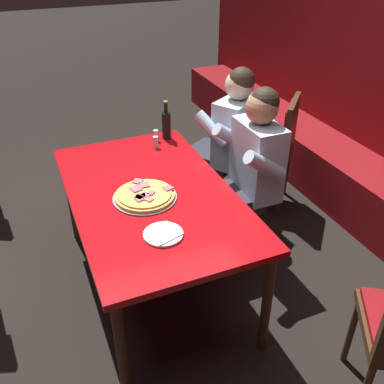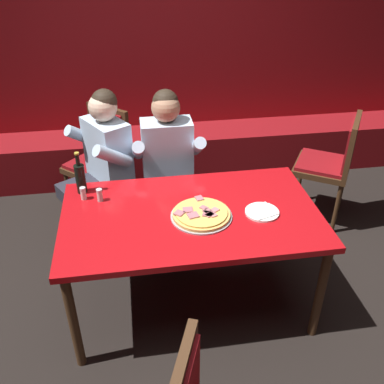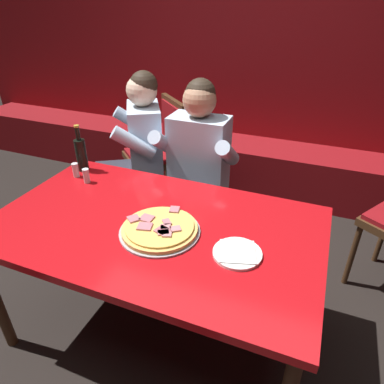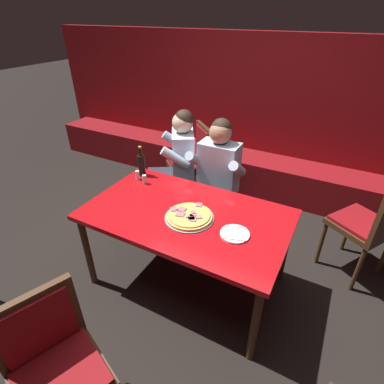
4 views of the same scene
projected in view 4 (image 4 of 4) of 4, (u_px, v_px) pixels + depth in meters
The scene contains 14 objects.
ground_plane at pixel (187, 280), 2.73m from camera, with size 24.00×24.00×0.00m, color black.
booth_wall_panel at pixel (268, 114), 3.87m from camera, with size 6.80×0.16×1.90m, color maroon.
booth_bench at pixel (254, 173), 4.01m from camera, with size 6.46×0.48×0.46m, color maroon.
main_dining_table at pixel (186, 220), 2.38m from camera, with size 1.59×0.94×0.75m.
pizza at pixel (189, 216), 2.27m from camera, with size 0.38×0.38×0.05m.
plate_white_paper at pixel (235, 234), 2.11m from camera, with size 0.21×0.21×0.02m.
beer_bottle at pixel (141, 164), 2.82m from camera, with size 0.07×0.07×0.29m.
shaker_black_pepper at pixel (138, 175), 2.78m from camera, with size 0.04×0.04×0.09m.
shaker_red_pepper_flakes at pixel (145, 180), 2.71m from camera, with size 0.04×0.04×0.09m.
diner_seated_blue_shirt at pixel (215, 178), 2.91m from camera, with size 0.53×0.53×1.27m.
dining_chair_far_left at pixel (53, 360), 1.55m from camera, with size 0.57×0.57×0.93m.
dining_chair_near_right at pixel (372, 223), 2.50m from camera, with size 0.61×0.61×0.97m.
dining_chair_by_booth at pixel (194, 159), 3.63m from camera, with size 0.62×0.62×0.96m.
diner_standing_companion at pixel (175, 162), 3.21m from camera, with size 0.64×0.61×1.27m.
Camera 4 is at (0.94, -1.66, 2.11)m, focal length 28.00 mm.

